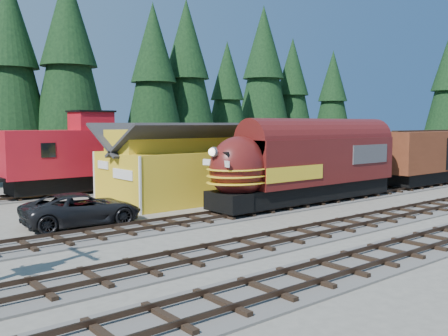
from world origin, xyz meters
TOP-DOWN VIEW (x-y plane):
  - ground at (0.00, 0.00)m, footprint 120.00×120.00m
  - track_siding at (10.00, 4.00)m, footprint 68.00×3.20m
  - track_main_south at (10.00, -2.00)m, footprint 68.00×3.20m
  - track_spur at (-10.00, 18.00)m, footprint 32.00×3.20m
  - depot at (-0.00, 10.50)m, footprint 12.80×7.00m
  - conifer_backdrop at (4.82, 24.87)m, footprint 79.74×21.54m
  - locomotive at (3.82, 4.00)m, footprint 15.41×3.06m
  - boxcar at (20.65, 4.00)m, footprint 13.48×2.89m
  - caboose at (-5.15, 18.00)m, footprint 11.04×3.20m
  - pickup_truck_a at (-9.70, 7.01)m, footprint 6.27×3.28m

SIDE VIEW (x-z plane):
  - ground at x=0.00m, z-range 0.00..0.00m
  - track_siding at x=10.00m, z-range -0.11..0.22m
  - track_main_south at x=10.00m, z-range -0.11..0.22m
  - track_spur at x=-10.00m, z-range -0.11..0.22m
  - pickup_truck_a at x=-9.70m, z-range 0.00..1.68m
  - locomotive at x=3.82m, z-range 0.37..4.56m
  - boxcar at x=20.65m, z-range 0.44..4.68m
  - caboose at x=-5.15m, z-range -0.06..5.69m
  - depot at x=0.00m, z-range 0.31..5.61m
  - conifer_backdrop at x=4.82m, z-range 1.75..18.74m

